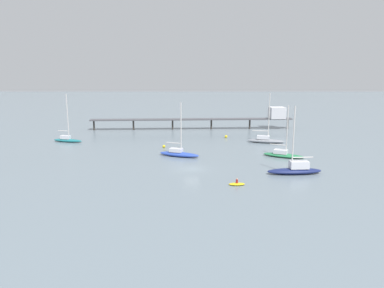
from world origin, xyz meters
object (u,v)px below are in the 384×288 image
sailboat_teal (67,139)px  sailboat_gray (266,140)px  mooring_buoy_outer (164,146)px  pier (238,116)px  sailboat_navy (295,169)px  mooring_buoy_inner (226,136)px  sailboat_blue (179,153)px  sailboat_green (283,154)px  dinghy_yellow (237,184)px

sailboat_teal → sailboat_gray: size_ratio=0.98×
mooring_buoy_outer → pier: bearing=52.2°
sailboat_navy → mooring_buoy_outer: sailboat_navy is taller
mooring_buoy_inner → sailboat_gray: bearing=-34.6°
pier → sailboat_blue: (-16.36, -34.08, -3.15)m
sailboat_teal → mooring_buoy_outer: bearing=-15.4°
pier → sailboat_teal: 48.32m
sailboat_green → mooring_buoy_outer: (-25.23, 8.75, -0.31)m
sailboat_teal → dinghy_yellow: bearing=-42.0°
sailboat_gray → dinghy_yellow: 34.73m
sailboat_navy → sailboat_green: bearing=86.3°
dinghy_yellow → mooring_buoy_inner: size_ratio=3.57×
sailboat_blue → mooring_buoy_inner: size_ratio=15.26×
sailboat_navy → sailboat_blue: (-20.75, 12.77, -0.15)m
sailboat_teal → sailboat_green: sailboat_teal is taller
sailboat_green → sailboat_gray: bearing=93.5°
sailboat_navy → sailboat_teal: size_ratio=1.01×
sailboat_teal → mooring_buoy_inner: sailboat_teal is taller
pier → mooring_buoy_outer: 32.87m
sailboat_gray → sailboat_green: 14.45m
sailboat_green → sailboat_blue: sailboat_blue is taller
sailboat_navy → dinghy_yellow: (-10.91, -6.28, -0.67)m
mooring_buoy_outer → dinghy_yellow: bearing=-63.7°
mooring_buoy_inner → mooring_buoy_outer: (-15.25, -11.95, -0.03)m
sailboat_blue → mooring_buoy_outer: bearing=114.0°
dinghy_yellow → mooring_buoy_inner: dinghy_yellow is taller
sailboat_gray → mooring_buoy_inner: size_ratio=16.33×
sailboat_gray → mooring_buoy_outer: 25.00m
pier → mooring_buoy_inner: size_ratio=79.97×
sailboat_navy → sailboat_green: size_ratio=1.11×
sailboat_blue → mooring_buoy_outer: (-3.69, 8.28, -0.40)m
sailboat_gray → dinghy_yellow: bearing=-108.2°
sailboat_teal → mooring_buoy_outer: size_ratio=17.38×
sailboat_blue → mooring_buoy_inner: 23.31m
sailboat_teal → mooring_buoy_inner: size_ratio=15.92×
pier → sailboat_green: bearing=-81.5°
sailboat_gray → mooring_buoy_inner: bearing=145.4°
pier → dinghy_yellow: bearing=-97.0°
pier → dinghy_yellow: size_ratio=22.42×
dinghy_yellow → mooring_buoy_inner: (1.73, 39.28, 0.15)m
sailboat_gray → sailboat_teal: bearing=178.8°
pier → mooring_buoy_inner: 15.07m
dinghy_yellow → pier: bearing=83.0°
sailboat_navy → sailboat_gray: size_ratio=0.98×
sailboat_green → mooring_buoy_inner: 22.98m
sailboat_navy → sailboat_gray: 26.72m
sailboat_green → mooring_buoy_inner: sailboat_green is taller
pier → sailboat_blue: size_ratio=5.24×
pier → sailboat_gray: sailboat_gray is taller
pier → sailboat_green: 35.09m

